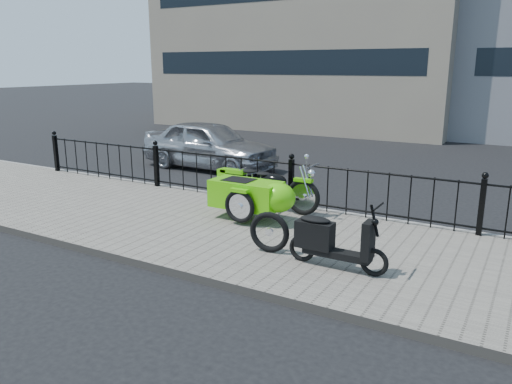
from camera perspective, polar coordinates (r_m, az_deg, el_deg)
The scene contains 8 objects.
ground at distance 9.01m, azimuth 0.32°, elevation -4.33°, with size 120.00×120.00×0.00m, color black.
sidewalk at distance 8.59m, azimuth -1.35°, elevation -4.86°, with size 30.00×3.80×0.12m, color slate.
curb at distance 10.22m, azimuth 4.33°, elevation -1.77°, with size 30.00×0.10×0.12m, color gray.
iron_fence at distance 9.96m, azimuth 4.04°, elevation 0.95°, with size 14.11×0.11×1.08m.
motorcycle_sidecar at distance 9.15m, azimuth 0.26°, elevation -0.17°, with size 2.28×1.48×0.98m.
scooter at distance 7.05m, azimuth 8.49°, elevation -5.54°, with size 1.46×0.43×0.99m.
spare_tire at distance 7.53m, azimuth 1.54°, elevation -4.61°, with size 0.64×0.64×0.09m, color black.
sedan_car at distance 14.31m, azimuth -5.37°, elevation 5.41°, with size 1.63×4.05×1.38m, color #ADAFB5.
Camera 1 is at (4.24, -7.42, 2.87)m, focal length 35.00 mm.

